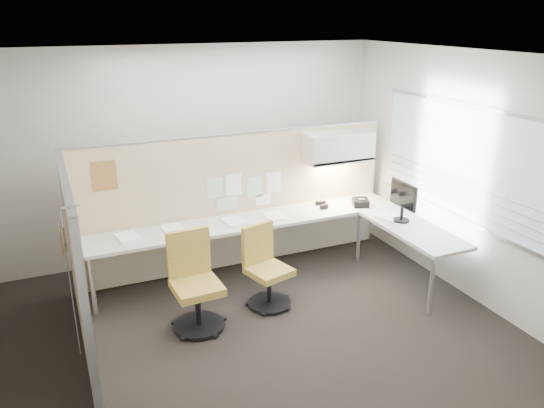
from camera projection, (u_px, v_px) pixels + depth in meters
name	position (u px, v px, depth m)	size (l,w,h in m)	color
floor	(242.00, 335.00, 5.53)	(5.50, 4.50, 0.01)	black
ceiling	(236.00, 56.00, 4.58)	(5.50, 4.50, 0.01)	white
wall_back	(180.00, 154.00, 6.99)	(5.50, 0.02, 2.80)	beige
wall_front	(371.00, 330.00, 3.11)	(5.50, 0.02, 2.80)	beige
wall_right	(464.00, 175.00, 6.09)	(0.02, 4.50, 2.80)	beige
window_pane	(464.00, 163.00, 6.03)	(0.01, 2.80, 1.30)	#949DAC
partition_back	(237.00, 201.00, 6.82)	(4.10, 0.06, 1.75)	beige
partition_left	(76.00, 265.00, 5.10)	(0.06, 2.20, 1.75)	beige
desk	(279.00, 229.00, 6.64)	(4.00, 2.07, 0.73)	beige
overhead_bin	(339.00, 147.00, 6.93)	(0.90, 0.36, 0.38)	beige
task_light_strip	(338.00, 162.00, 7.00)	(0.60, 0.06, 0.02)	#FFEABF
pinned_papers	(244.00, 190.00, 6.76)	(1.01, 0.00, 0.47)	#8CBF8C
poster	(104.00, 176.00, 6.00)	(0.28, 0.00, 0.35)	orange
chair_left	(195.00, 284.00, 5.55)	(0.54, 0.54, 1.03)	black
chair_right	(265.00, 269.00, 5.98)	(0.53, 0.55, 0.92)	black
monitor	(403.00, 199.00, 6.46)	(0.20, 0.47, 0.50)	black
phone	(360.00, 202.00, 7.06)	(0.26, 0.25, 0.12)	black
stapler	(320.00, 203.00, 7.11)	(0.14, 0.04, 0.05)	black
tape_dispenser	(324.00, 207.00, 6.97)	(0.10, 0.06, 0.06)	black
coat_hook	(65.00, 250.00, 4.10)	(0.18, 0.41, 1.25)	silver
paper_stack_0	(128.00, 237.00, 6.05)	(0.23, 0.30, 0.03)	white
paper_stack_1	(172.00, 229.00, 6.31)	(0.23, 0.30, 0.02)	white
paper_stack_2	(234.00, 222.00, 6.50)	(0.23, 0.30, 0.03)	white
paper_stack_3	(274.00, 216.00, 6.71)	(0.23, 0.30, 0.01)	white
paper_stack_4	(388.00, 217.00, 6.68)	(0.23, 0.30, 0.02)	white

